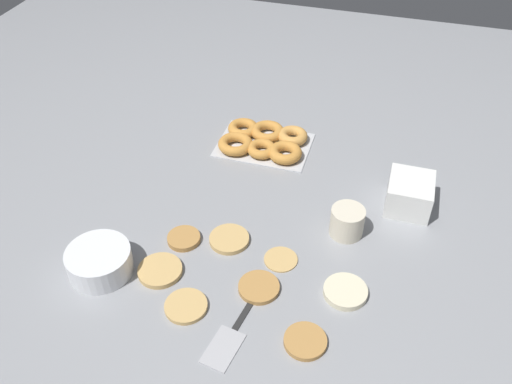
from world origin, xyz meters
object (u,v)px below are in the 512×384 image
(pancake_3, at_px, (184,239))
(spatula, at_px, (229,339))
(pancake_6, at_px, (281,259))
(pancake_4, at_px, (186,306))
(pancake_5, at_px, (305,341))
(paper_cup, at_px, (347,222))
(pancake_1, at_px, (345,292))
(pancake_0, at_px, (229,239))
(pancake_2, at_px, (259,287))
(batter_bowl, at_px, (100,261))
(pancake_7, at_px, (160,270))
(donut_tray, at_px, (264,141))
(container_stack, at_px, (409,194))

(pancake_3, relative_size, spatula, 0.37)
(pancake_6, bearing_deg, pancake_4, 49.86)
(pancake_5, bearing_deg, paper_cup, -94.48)
(pancake_1, bearing_deg, pancake_0, -15.11)
(paper_cup, bearing_deg, pancake_3, 20.59)
(pancake_0, height_order, pancake_6, pancake_0)
(pancake_5, distance_m, paper_cup, 0.35)
(pancake_2, distance_m, batter_bowl, 0.38)
(pancake_2, height_order, batter_bowl, batter_bowl)
(pancake_0, relative_size, pancake_7, 0.95)
(pancake_2, xyz_separation_m, spatula, (0.02, 0.15, -0.00))
(pancake_5, distance_m, donut_tray, 0.71)
(container_stack, xyz_separation_m, spatula, (0.33, 0.53, -0.04))
(pancake_0, height_order, pancake_5, same)
(pancake_1, height_order, batter_bowl, batter_bowl)
(donut_tray, distance_m, paper_cup, 0.43)
(pancake_5, bearing_deg, donut_tray, -67.02)
(pancake_6, bearing_deg, pancake_5, 117.07)
(pancake_5, xyz_separation_m, donut_tray, (0.28, -0.65, 0.01))
(pancake_0, distance_m, pancake_6, 0.14)
(spatula, bearing_deg, container_stack, 158.19)
(pancake_5, height_order, batter_bowl, batter_bowl)
(pancake_1, bearing_deg, batter_bowl, 9.58)
(pancake_4, xyz_separation_m, pancake_7, (0.10, -0.08, 0.00))
(pancake_1, relative_size, pancake_5, 1.11)
(pancake_0, relative_size, pancake_6, 1.22)
(pancake_0, bearing_deg, pancake_2, 132.30)
(batter_bowl, height_order, paper_cup, paper_cup)
(container_stack, xyz_separation_m, paper_cup, (0.14, 0.15, -0.01))
(spatula, bearing_deg, pancake_1, 141.04)
(pancake_2, relative_size, container_stack, 0.73)
(pancake_2, bearing_deg, pancake_1, -167.41)
(pancake_7, bearing_deg, pancake_3, -97.03)
(container_stack, relative_size, paper_cup, 1.52)
(batter_bowl, bearing_deg, pancake_4, 169.30)
(pancake_3, height_order, donut_tray, donut_tray)
(donut_tray, distance_m, batter_bowl, 0.64)
(pancake_6, distance_m, container_stack, 0.40)
(pancake_6, height_order, pancake_7, pancake_7)
(spatula, bearing_deg, pancake_0, -152.05)
(pancake_1, bearing_deg, spatula, 41.50)
(donut_tray, xyz_separation_m, paper_cup, (-0.30, 0.30, 0.02))
(pancake_7, relative_size, batter_bowl, 0.69)
(pancake_0, bearing_deg, batter_bowl, 34.52)
(pancake_2, bearing_deg, spatula, 81.02)
(pancake_6, xyz_separation_m, container_stack, (-0.28, -0.29, 0.04))
(pancake_6, bearing_deg, paper_cup, -134.27)
(pancake_2, relative_size, batter_bowl, 0.63)
(pancake_1, relative_size, pancake_4, 1.05)
(pancake_0, relative_size, pancake_4, 1.04)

